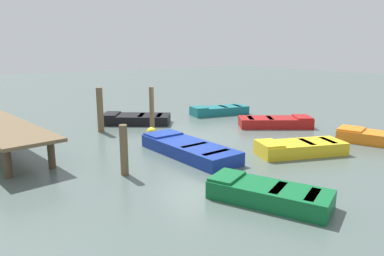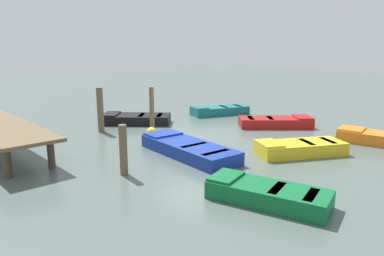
% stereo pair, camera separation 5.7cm
% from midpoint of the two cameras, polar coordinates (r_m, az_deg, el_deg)
% --- Properties ---
extents(ground_plane, '(80.00, 80.00, 0.00)m').
position_cam_midpoint_polar(ground_plane, '(13.79, 0.12, -1.42)').
color(ground_plane, '#4C5B56').
extents(dock_segment, '(6.16, 2.29, 0.95)m').
position_cam_midpoint_polar(dock_segment, '(12.88, -27.70, -0.04)').
color(dock_segment, brown).
rests_on(dock_segment, ground_plane).
extents(rowboat_yellow, '(2.06, 3.01, 0.46)m').
position_cam_midpoint_polar(rowboat_yellow, '(12.03, 16.81, -3.00)').
color(rowboat_yellow, gold).
rests_on(rowboat_yellow, ground_plane).
extents(rowboat_black, '(2.86, 3.12, 0.46)m').
position_cam_midpoint_polar(rowboat_black, '(16.37, -8.73, 1.45)').
color(rowboat_black, black).
rests_on(rowboat_black, ground_plane).
extents(rowboat_teal, '(1.66, 3.08, 0.46)m').
position_cam_midpoint_polar(rowboat_teal, '(18.45, 4.44, 2.81)').
color(rowboat_teal, '#14666B').
rests_on(rowboat_teal, ground_plane).
extents(rowboat_green, '(2.81, 1.95, 0.46)m').
position_cam_midpoint_polar(rowboat_green, '(8.19, 11.98, -10.11)').
color(rowboat_green, '#0F602D').
rests_on(rowboat_green, ground_plane).
extents(rowboat_red, '(2.70, 3.13, 0.46)m').
position_cam_midpoint_polar(rowboat_red, '(15.92, 13.21, 0.94)').
color(rowboat_red, maroon).
rests_on(rowboat_red, ground_plane).
extents(rowboat_blue, '(3.72, 1.39, 0.46)m').
position_cam_midpoint_polar(rowboat_blue, '(11.44, -0.52, -3.24)').
color(rowboat_blue, navy).
rests_on(rowboat_blue, ground_plane).
extents(mooring_piling_mid_left, '(0.25, 0.25, 1.79)m').
position_cam_midpoint_polar(mooring_piling_mid_left, '(14.94, -14.19, 2.80)').
color(mooring_piling_mid_left, brown).
rests_on(mooring_piling_mid_left, ground_plane).
extents(mooring_piling_far_right, '(0.18, 0.18, 1.88)m').
position_cam_midpoint_polar(mooring_piling_far_right, '(14.00, -6.24, 2.66)').
color(mooring_piling_far_right, brown).
rests_on(mooring_piling_far_right, ground_plane).
extents(mooring_piling_mid_right, '(0.21, 0.21, 1.37)m').
position_cam_midpoint_polar(mooring_piling_mid_right, '(9.75, -10.65, -3.43)').
color(mooring_piling_mid_right, brown).
rests_on(mooring_piling_mid_right, ground_plane).
extents(marker_buoy, '(0.36, 0.36, 0.48)m').
position_cam_midpoint_polar(marker_buoy, '(13.35, -6.31, -0.70)').
color(marker_buoy, '#262626').
rests_on(marker_buoy, ground_plane).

